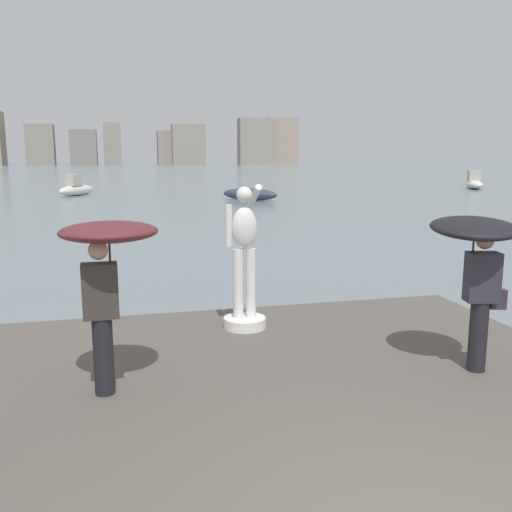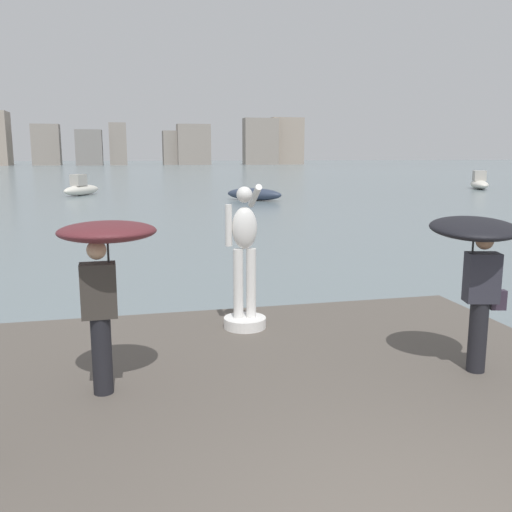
{
  "view_description": "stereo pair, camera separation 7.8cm",
  "coord_description": "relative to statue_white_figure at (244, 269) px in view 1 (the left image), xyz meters",
  "views": [
    {
      "loc": [
        -1.94,
        -2.92,
        3.04
      ],
      "look_at": [
        0.0,
        4.95,
        1.55
      ],
      "focal_mm": 39.24,
      "sensor_mm": 36.0,
      "label": 1
    },
    {
      "loc": [
        -1.86,
        -2.94,
        3.04
      ],
      "look_at": [
        0.0,
        4.95,
        1.55
      ],
      "focal_mm": 39.24,
      "sensor_mm": 36.0,
      "label": 2
    }
  ],
  "objects": [
    {
      "name": "distant_skyline",
      "position": [
        2.11,
        145.99,
        4.36
      ],
      "size": [
        94.84,
        10.56,
        13.44
      ],
      "color": "#A89989",
      "rests_on": "ground"
    },
    {
      "name": "pier",
      "position": [
        0.13,
        -3.54,
        -1.11
      ],
      "size": [
        7.73,
        9.24,
        0.4
      ],
      "primitive_type": "cube",
      "color": "#564F47",
      "rests_on": "ground"
    },
    {
      "name": "boat_far",
      "position": [
        6.59,
        27.7,
        -0.91
      ],
      "size": [
        3.7,
        3.52,
        0.8
      ],
      "color": "#2D384C",
      "rests_on": "ground"
    },
    {
      "name": "boat_near",
      "position": [
        28.34,
        34.89,
        -0.78
      ],
      "size": [
        2.8,
        4.17,
        1.56
      ],
      "color": "silver",
      "rests_on": "ground"
    },
    {
      "name": "ground_plane",
      "position": [
        0.13,
        34.84,
        -1.31
      ],
      "size": [
        400.0,
        400.0,
        0.0
      ],
      "primitive_type": "plane",
      "color": "slate"
    },
    {
      "name": "onlooker_right",
      "position": [
        2.33,
        -2.33,
        0.57
      ],
      "size": [
        1.25,
        1.27,
        1.92
      ],
      "color": "black",
      "rests_on": "pier"
    },
    {
      "name": "boat_leftward",
      "position": [
        -4.75,
        34.82,
        -0.79
      ],
      "size": [
        2.92,
        3.73,
        1.55
      ],
      "color": "silver",
      "rests_on": "ground"
    },
    {
      "name": "onlooker_left",
      "position": [
        -1.96,
        -1.95,
        0.63
      ],
      "size": [
        1.09,
        1.09,
        1.92
      ],
      "color": "black",
      "rests_on": "pier"
    },
    {
      "name": "statue_white_figure",
      "position": [
        0.0,
        0.0,
        0.0
      ],
      "size": [
        0.65,
        0.89,
        2.19
      ],
      "color": "white",
      "rests_on": "pier"
    }
  ]
}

